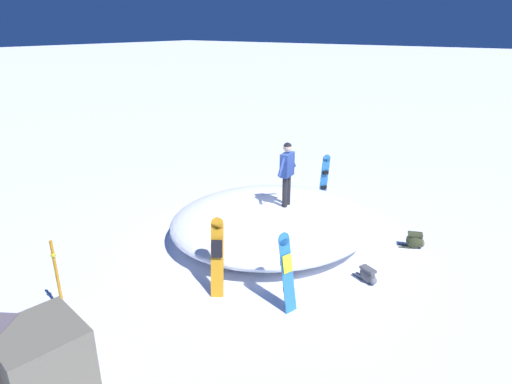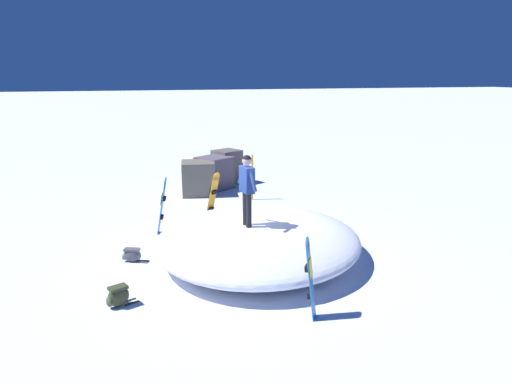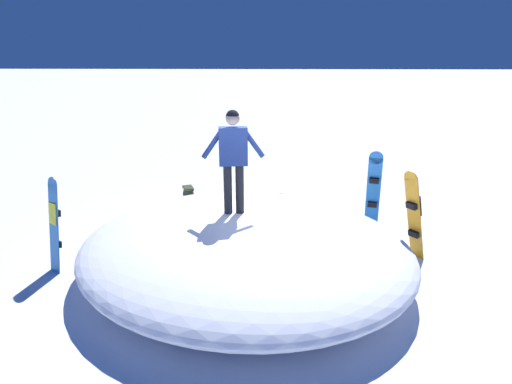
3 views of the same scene
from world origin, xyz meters
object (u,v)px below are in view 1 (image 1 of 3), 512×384
(backpack_near, at_px, (368,275))
(snowboarder_standing, at_px, (287,168))
(snowboard_secondary_upright, at_px, (324,177))
(backpack_far, at_px, (415,240))
(snowboard_tertiary_upright, at_px, (217,256))
(trail_marker_pole, at_px, (57,277))
(snowboard_primary_upright, at_px, (287,271))

(backpack_near, bearing_deg, snowboarder_standing, 163.36)
(snowboard_secondary_upright, height_order, backpack_far, snowboard_secondary_upright)
(snowboarder_standing, relative_size, snowboard_tertiary_upright, 1.03)
(snowboarder_standing, height_order, snowboard_tertiary_upright, snowboarder_standing)
(snowboarder_standing, height_order, trail_marker_pole, snowboarder_standing)
(backpack_far, bearing_deg, backpack_near, -98.84)
(snowboard_tertiary_upright, bearing_deg, snowboard_secondary_upright, 95.84)
(snowboard_secondary_upright, xyz_separation_m, trail_marker_pole, (-1.37, -8.58, 0.04))
(snowboard_tertiary_upright, height_order, trail_marker_pole, snowboard_tertiary_upright)
(snowboarder_standing, xyz_separation_m, snowboard_secondary_upright, (-0.39, 2.97, -1.15))
(snowboarder_standing, distance_m, snowboard_tertiary_upright, 3.32)
(snowboard_primary_upright, relative_size, backpack_far, 2.52)
(snowboard_secondary_upright, height_order, trail_marker_pole, trail_marker_pole)
(snowboard_tertiary_upright, bearing_deg, snowboarder_standing, 94.19)
(snowboard_secondary_upright, bearing_deg, snowboard_primary_upright, -69.29)
(snowboarder_standing, bearing_deg, snowboard_secondary_upright, 97.55)
(snowboarder_standing, bearing_deg, backpack_far, 25.11)
(snowboard_tertiary_upright, relative_size, backpack_near, 2.49)
(snowboarder_standing, relative_size, snowboard_secondary_upright, 1.07)
(snowboard_tertiary_upright, bearing_deg, backpack_far, 57.78)
(snowboarder_standing, distance_m, snowboard_primary_upright, 3.47)
(snowboard_tertiary_upright, relative_size, trail_marker_pole, 1.01)
(snowboard_secondary_upright, bearing_deg, backpack_far, -23.44)
(snowboard_tertiary_upright, relative_size, backpack_far, 2.53)
(backpack_far, bearing_deg, snowboarder_standing, -154.89)
(snowboarder_standing, relative_size, backpack_near, 2.57)
(backpack_far, xyz_separation_m, trail_marker_pole, (-4.87, -7.06, 0.66))
(trail_marker_pole, bearing_deg, snowboard_tertiary_upright, 51.37)
(snowboard_tertiary_upright, bearing_deg, trail_marker_pole, -128.63)
(trail_marker_pole, bearing_deg, snowboard_secondary_upright, 80.92)
(snowboarder_standing, distance_m, backpack_near, 3.40)
(backpack_near, height_order, backpack_far, backpack_far)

